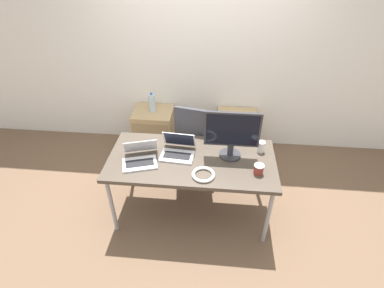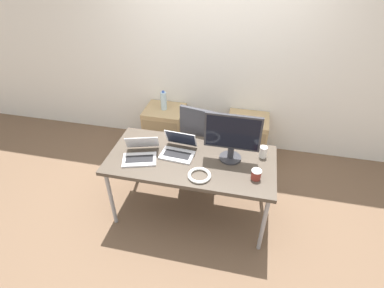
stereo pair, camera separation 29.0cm
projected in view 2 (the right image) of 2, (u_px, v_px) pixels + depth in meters
The scene contains 13 objects.
ground_plane at pixel (191, 210), 3.41m from camera, with size 14.00×14.00×0.00m, color brown.
wall_back at pixel (216, 55), 3.77m from camera, with size 10.00×0.05×2.60m.
desk at pixel (191, 162), 2.99m from camera, with size 1.65×0.79×0.76m.
office_chair at pixel (204, 149), 3.70m from camera, with size 0.56×0.60×1.05m.
cabinet_left at pixel (165, 127), 4.26m from camera, with size 0.53×0.47×0.59m.
cabinet_right at pixel (246, 137), 4.06m from camera, with size 0.53×0.47×0.59m.
water_bottle at pixel (164, 101), 4.01m from camera, with size 0.08×0.08×0.27m.
laptop_left at pixel (178, 149), 3.01m from camera, with size 0.34×0.32×0.21m.
laptop_right at pixel (140, 154), 2.95m from camera, with size 0.37×0.40×0.20m.
monitor at pixel (232, 137), 2.80m from camera, with size 0.53×0.22×0.50m.
coffee_cup_white at pixel (263, 152), 2.95m from camera, with size 0.07×0.07×0.12m.
coffee_cup_brown at pixel (256, 175), 2.70m from camera, with size 0.09×0.09×0.10m.
cable_coil at pixel (199, 175), 2.74m from camera, with size 0.22×0.22×0.03m.
Camera 2 is at (0.51, -2.25, 2.62)m, focal length 28.00 mm.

